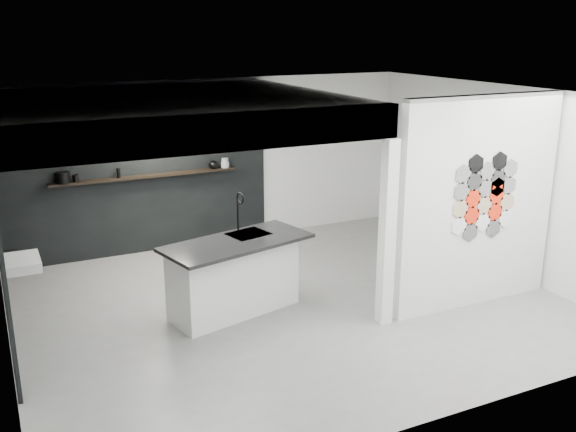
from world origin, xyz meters
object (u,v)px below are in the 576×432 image
at_px(wall_basin, 23,263).
at_px(utensil_cup, 75,178).
at_px(partition_panel, 478,203).
at_px(bottle_dark, 118,173).
at_px(kitchen_island, 234,275).
at_px(stockpot, 63,177).
at_px(glass_bowl, 225,165).
at_px(glass_vase, 225,163).
at_px(kettle, 213,165).

distance_m(wall_basin, utensil_cup, 2.33).
bearing_deg(partition_panel, bottle_dark, 134.94).
relative_size(wall_basin, kitchen_island, 0.29).
relative_size(stockpot, bottle_dark, 1.41).
height_order(kitchen_island, glass_bowl, kitchen_island).
xyz_separation_m(kitchen_island, glass_vase, (0.92, 2.77, 0.88)).
height_order(partition_panel, stockpot, partition_panel).
distance_m(kitchen_island, stockpot, 3.37).
bearing_deg(utensil_cup, bottle_dark, 0.00).
relative_size(wall_basin, kettle, 3.72).
bearing_deg(kitchen_island, glass_vase, 57.65).
xyz_separation_m(partition_panel, wall_basin, (-5.46, 1.80, -0.55)).
bearing_deg(stockpot, wall_basin, -110.59).
xyz_separation_m(wall_basin, glass_bowl, (3.39, 2.07, 0.52)).
height_order(glass_vase, bottle_dark, glass_vase).
xyz_separation_m(bottle_dark, utensil_cup, (-0.65, 0.00, -0.02)).
bearing_deg(stockpot, kettle, 0.00).
bearing_deg(stockpot, bottle_dark, 0.00).
bearing_deg(glass_bowl, wall_basin, -148.65).
bearing_deg(bottle_dark, wall_basin, -127.90).
xyz_separation_m(wall_basin, glass_vase, (3.39, 2.07, 0.55)).
distance_m(wall_basin, kitchen_island, 2.59).
height_order(glass_vase, utensil_cup, glass_vase).
bearing_deg(bottle_dark, glass_vase, 0.00).
xyz_separation_m(glass_vase, utensil_cup, (-2.44, 0.00, -0.02)).
bearing_deg(glass_bowl, partition_panel, -61.77).
bearing_deg(utensil_cup, kitchen_island, -61.36).
xyz_separation_m(partition_panel, kettle, (-2.28, 3.87, -0.01)).
xyz_separation_m(glass_vase, bottle_dark, (-1.78, 0.00, -0.01)).
height_order(bottle_dark, utensil_cup, bottle_dark).
bearing_deg(stockpot, partition_panel, -39.50).
bearing_deg(partition_panel, kitchen_island, 159.96).
bearing_deg(wall_basin, partition_panel, -18.23).
height_order(glass_bowl, utensil_cup, utensil_cup).
distance_m(stockpot, bottle_dark, 0.83).
height_order(kitchen_island, utensil_cup, kitchen_island).
relative_size(stockpot, kettle, 1.31).
bearing_deg(stockpot, glass_bowl, 0.00).
height_order(kitchen_island, glass_vase, kitchen_island).
height_order(wall_basin, glass_vase, glass_vase).
bearing_deg(glass_bowl, bottle_dark, 180.00).
relative_size(wall_basin, glass_bowl, 4.35).
distance_m(glass_bowl, utensil_cup, 2.44).
distance_m(stockpot, kettle, 2.41).
relative_size(wall_basin, stockpot, 2.84).
relative_size(stockpot, glass_bowl, 1.53).
xyz_separation_m(kettle, utensil_cup, (-2.23, 0.00, -0.01)).
bearing_deg(wall_basin, stockpot, 69.41).
xyz_separation_m(glass_bowl, utensil_cup, (-2.44, 0.00, 0.01)).
xyz_separation_m(stockpot, glass_vase, (2.61, 0.00, -0.01)).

